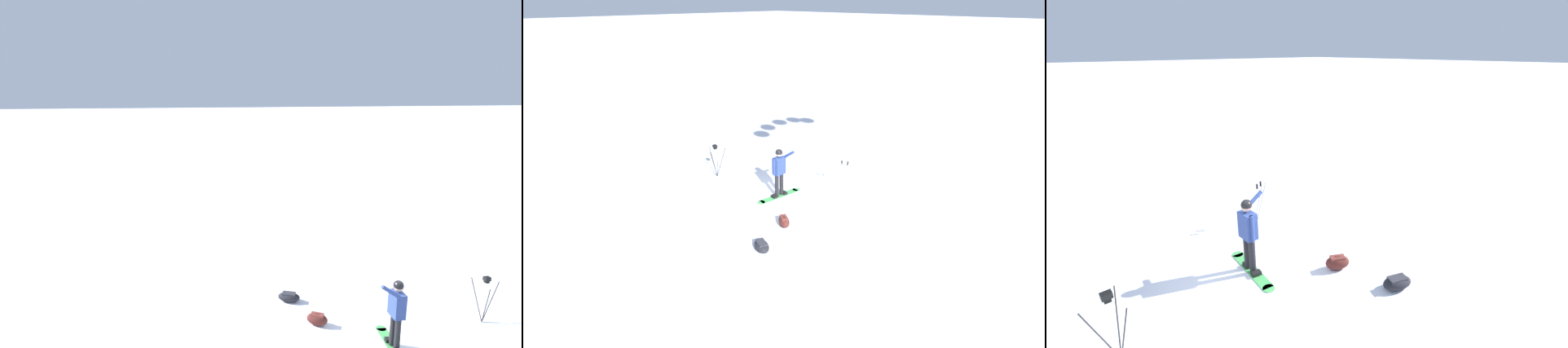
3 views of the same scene
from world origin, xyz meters
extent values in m
plane|color=white|center=(0.00, 0.00, 0.00)|extent=(300.00, 300.00, 0.00)
cylinder|color=black|center=(0.51, -0.56, 0.42)|extent=(0.14, 0.14, 0.84)
cylinder|color=black|center=(0.29, -0.56, 0.42)|extent=(0.14, 0.14, 0.84)
cube|color=navy|center=(0.40, -0.56, 1.14)|extent=(0.41, 0.27, 0.60)
sphere|color=tan|center=(0.40, -0.56, 1.58)|extent=(0.23, 0.23, 0.23)
sphere|color=black|center=(0.40, -0.56, 1.61)|extent=(0.24, 0.24, 0.24)
cylinder|color=navy|center=(0.57, -0.82, 1.55)|extent=(0.10, 0.54, 0.42)
cylinder|color=navy|center=(0.20, -0.53, 1.14)|extent=(0.09, 0.09, 0.60)
cube|color=#3F994C|center=(0.38, -0.58, 0.01)|extent=(1.55, 0.47, 0.02)
cylinder|color=#3F994C|center=(1.14, -0.68, 0.01)|extent=(0.26, 0.26, 0.02)
cylinder|color=#3F994C|center=(-0.38, -0.48, 0.01)|extent=(0.26, 0.26, 0.02)
cube|color=black|center=(0.60, -0.61, 0.06)|extent=(0.17, 0.22, 0.08)
cube|color=black|center=(0.16, -0.55, 0.06)|extent=(0.17, 0.22, 0.08)
ellipsoid|color=#4C1E19|center=(-0.87, -2.03, 0.16)|extent=(0.54, 0.63, 0.32)
cube|color=brown|center=(-0.87, -2.03, 0.28)|extent=(0.33, 0.38, 0.08)
cylinder|color=#262628|center=(-0.14, 2.47, 0.56)|extent=(0.03, 0.40, 1.14)
cylinder|color=#262628|center=(-0.31, 2.20, 0.56)|extent=(0.37, 0.20, 1.14)
cylinder|color=#262628|center=(0.03, 2.19, 0.56)|extent=(0.37, 0.21, 1.14)
cube|color=black|center=(-0.14, 2.28, 1.16)|extent=(0.10, 0.10, 0.06)
cube|color=black|center=(-0.14, 2.28, 1.24)|extent=(0.12, 0.16, 0.10)
ellipsoid|color=black|center=(-2.16, -2.44, 0.13)|extent=(0.58, 0.72, 0.26)
cube|color=#2C2C33|center=(-2.16, -2.44, 0.22)|extent=(0.35, 0.43, 0.08)
cylinder|color=gray|center=(2.03, -1.95, 0.62)|extent=(0.27, 0.18, 1.20)
cylinder|color=black|center=(2.03, -1.95, 1.16)|extent=(0.05, 0.05, 0.14)
cylinder|color=gray|center=(2.13, -2.13, 0.62)|extent=(0.25, 0.22, 1.20)
cylinder|color=black|center=(2.13, -2.13, 1.16)|extent=(0.05, 0.05, 0.14)
camera|label=1|loc=(7.91, -5.28, 5.95)|focal=27.08mm
camera|label=2|loc=(-7.89, -8.87, 6.26)|focal=26.25mm
camera|label=3|loc=(-5.21, 2.94, 4.67)|focal=23.72mm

